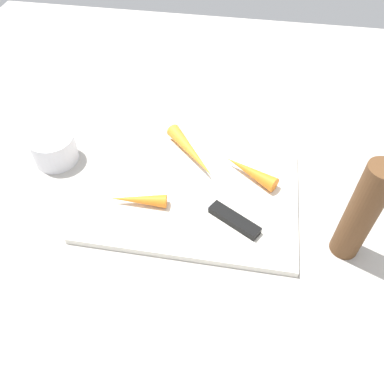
# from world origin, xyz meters

# --- Properties ---
(ground_plane) EXTENTS (1.40, 1.40, 0.00)m
(ground_plane) POSITION_xyz_m (0.00, 0.00, 0.00)
(ground_plane) COLOR #ADA8A0
(cutting_board) EXTENTS (0.36, 0.26, 0.01)m
(cutting_board) POSITION_xyz_m (0.00, 0.00, 0.01)
(cutting_board) COLOR silver
(cutting_board) RESTS_ON ground_plane
(knife) EXTENTS (0.18, 0.12, 0.01)m
(knife) POSITION_xyz_m (-0.07, 0.05, 0.02)
(knife) COLOR #B7B7BC
(knife) RESTS_ON cutting_board
(carrot_medium) EXTENTS (0.10, 0.08, 0.03)m
(carrot_medium) POSITION_xyz_m (-0.09, -0.05, 0.03)
(carrot_medium) COLOR orange
(carrot_medium) RESTS_ON cutting_board
(carrot_longest) EXTENTS (0.11, 0.13, 0.03)m
(carrot_longest) POSITION_xyz_m (0.02, -0.09, 0.03)
(carrot_longest) COLOR orange
(carrot_longest) RESTS_ON cutting_board
(carrot_shortest) EXTENTS (0.10, 0.03, 0.02)m
(carrot_shortest) POSITION_xyz_m (0.08, 0.04, 0.02)
(carrot_shortest) COLOR orange
(carrot_shortest) RESTS_ON cutting_board
(small_bowl) EXTENTS (0.08, 0.08, 0.05)m
(small_bowl) POSITION_xyz_m (0.27, -0.05, 0.03)
(small_bowl) COLOR silver
(small_bowl) RESTS_ON ground_plane
(pepper_grinder) EXTENTS (0.04, 0.04, 0.18)m
(pepper_grinder) POSITION_xyz_m (-0.25, 0.07, 0.09)
(pepper_grinder) COLOR brown
(pepper_grinder) RESTS_ON ground_plane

